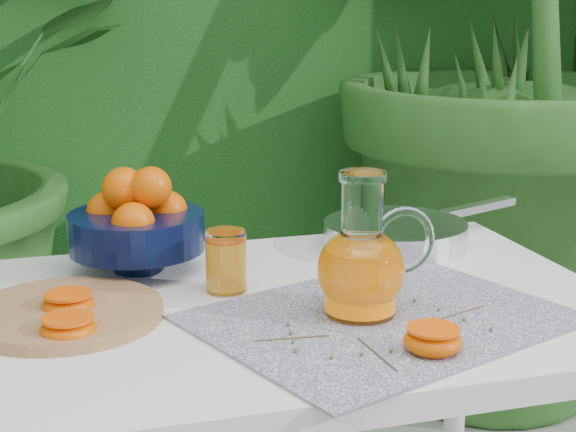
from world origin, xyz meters
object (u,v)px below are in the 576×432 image
object	(u,v)px
juice_pitcher	(363,266)
white_table	(292,350)
saute_pan	(397,233)
cutting_board	(65,313)
fruit_bowl	(137,223)

from	to	relation	value
juice_pitcher	white_table	bearing A→B (deg)	130.33
saute_pan	juice_pitcher	bearing A→B (deg)	-121.13
white_table	cutting_board	bearing A→B (deg)	177.06
white_table	cutting_board	distance (m)	0.35
white_table	saute_pan	size ratio (longest dim) A/B	2.05
white_table	juice_pitcher	size ratio (longest dim) A/B	4.70
cutting_board	white_table	bearing A→B (deg)	-2.94
juice_pitcher	saute_pan	bearing A→B (deg)	58.87
saute_pan	white_table	bearing A→B (deg)	-140.32
cutting_board	juice_pitcher	distance (m)	0.44
cutting_board	fruit_bowl	world-z (taller)	fruit_bowl
white_table	fruit_bowl	xyz separation A→B (m)	(-0.21, 0.22, 0.16)
white_table	juice_pitcher	xyz separation A→B (m)	(0.08, -0.09, 0.16)
white_table	saute_pan	xyz separation A→B (m)	(0.27, 0.23, 0.11)
fruit_bowl	juice_pitcher	bearing A→B (deg)	-47.84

